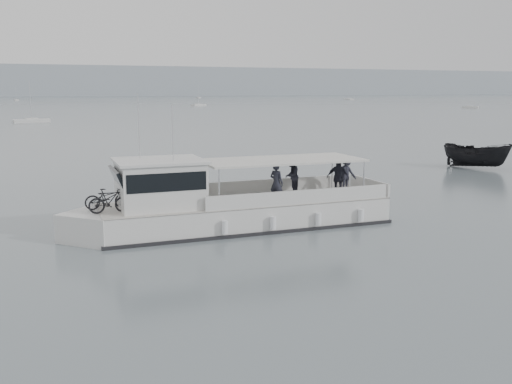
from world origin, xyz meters
name	(u,v)px	position (x,y,z in m)	size (l,w,h in m)	color
ground	(153,219)	(0.00, 0.00, 0.00)	(1400.00, 1400.00, 0.00)	slate
headland	(26,81)	(0.00, 560.00, 14.00)	(1400.00, 90.00, 28.00)	#939EA8
tour_boat	(219,207)	(2.35, -3.22, 1.04)	(15.20, 4.17, 6.35)	silver
dark_motorboat	(476,155)	(28.17, 8.37, 1.05)	(2.04, 5.43, 2.10)	black
moored_fleet	(18,105)	(-7.08, 212.87, 0.36)	(392.30, 329.27, 9.93)	silver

